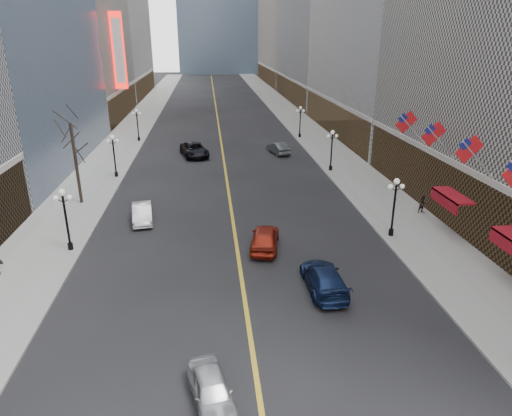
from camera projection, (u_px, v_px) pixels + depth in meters
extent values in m
cube|color=gray|center=(308.00, 132.00, 72.17)|extent=(6.00, 230.00, 0.15)
cube|color=gray|center=(128.00, 136.00, 69.45)|extent=(6.00, 230.00, 0.15)
cube|color=gold|center=(218.00, 123.00, 80.13)|extent=(0.25, 200.00, 0.02)
cube|color=brown|center=(486.00, 207.00, 33.58)|extent=(2.80, 41.00, 5.00)
cube|color=brown|center=(340.00, 118.00, 69.84)|extent=(2.80, 35.00, 5.00)
cube|color=brown|center=(295.00, 90.00, 105.17)|extent=(2.80, 39.00, 5.00)
cube|color=brown|center=(270.00, 75.00, 145.16)|extent=(2.80, 45.00, 5.00)
cube|color=brown|center=(117.00, 104.00, 83.93)|extent=(2.80, 29.00, 5.00)
cube|color=brown|center=(141.00, 85.00, 115.54)|extent=(2.80, 37.00, 5.00)
cylinder|color=black|center=(391.00, 232.00, 34.65)|extent=(0.36, 0.36, 0.50)
cylinder|color=black|center=(394.00, 211.00, 34.03)|extent=(0.16, 0.16, 4.00)
sphere|color=white|center=(397.00, 181.00, 33.21)|extent=(0.44, 0.44, 0.44)
sphere|color=white|center=(390.00, 187.00, 33.31)|extent=(0.36, 0.36, 0.36)
sphere|color=white|center=(402.00, 186.00, 33.40)|extent=(0.36, 0.36, 0.36)
cylinder|color=black|center=(330.00, 168.00, 51.39)|extent=(0.36, 0.36, 0.50)
cylinder|color=black|center=(331.00, 153.00, 50.76)|extent=(0.16, 0.16, 4.00)
sphere|color=white|center=(333.00, 132.00, 49.95)|extent=(0.44, 0.44, 0.44)
sphere|color=white|center=(328.00, 136.00, 50.05)|extent=(0.36, 0.36, 0.36)
sphere|color=white|center=(336.00, 136.00, 50.13)|extent=(0.36, 0.36, 0.36)
cylinder|color=black|center=(300.00, 135.00, 68.12)|extent=(0.36, 0.36, 0.50)
cylinder|color=black|center=(300.00, 124.00, 67.50)|extent=(0.16, 0.16, 4.00)
sphere|color=white|center=(301.00, 108.00, 66.68)|extent=(0.44, 0.44, 0.44)
sphere|color=white|center=(297.00, 111.00, 66.78)|extent=(0.36, 0.36, 0.36)
sphere|color=white|center=(304.00, 111.00, 66.87)|extent=(0.36, 0.36, 0.36)
cylinder|color=black|center=(70.00, 246.00, 32.35)|extent=(0.36, 0.36, 0.50)
cylinder|color=black|center=(67.00, 223.00, 31.73)|extent=(0.16, 0.16, 4.00)
sphere|color=white|center=(62.00, 192.00, 30.92)|extent=(0.44, 0.44, 0.44)
sphere|color=white|center=(56.00, 198.00, 31.01)|extent=(0.36, 0.36, 0.36)
sphere|color=white|center=(70.00, 197.00, 31.10)|extent=(0.36, 0.36, 0.36)
cylinder|color=black|center=(116.00, 174.00, 49.09)|extent=(0.36, 0.36, 0.50)
cylinder|color=black|center=(115.00, 158.00, 48.47)|extent=(0.16, 0.16, 4.00)
sphere|color=white|center=(112.00, 137.00, 47.65)|extent=(0.44, 0.44, 0.44)
sphere|color=white|center=(108.00, 141.00, 47.75)|extent=(0.36, 0.36, 0.36)
sphere|color=white|center=(117.00, 141.00, 47.84)|extent=(0.36, 0.36, 0.36)
cylinder|color=black|center=(139.00, 139.00, 65.83)|extent=(0.36, 0.36, 0.50)
cylinder|color=black|center=(138.00, 127.00, 65.20)|extent=(0.16, 0.16, 4.00)
sphere|color=white|center=(136.00, 111.00, 64.39)|extent=(0.44, 0.44, 0.44)
sphere|color=white|center=(133.00, 113.00, 64.49)|extent=(0.36, 0.36, 0.36)
sphere|color=white|center=(140.00, 113.00, 64.57)|extent=(0.36, 0.36, 0.36)
cylinder|color=#B2B2B7|center=(477.00, 159.00, 29.98)|extent=(2.49, 0.12, 2.49)
cube|color=red|center=(469.00, 149.00, 29.68)|extent=(1.94, 0.04, 1.94)
cube|color=navy|center=(465.00, 144.00, 29.52)|extent=(0.88, 0.06, 0.88)
cylinder|color=#B2B2B7|center=(441.00, 142.00, 34.63)|extent=(2.49, 0.12, 2.49)
cube|color=red|center=(434.00, 134.00, 34.33)|extent=(1.94, 0.04, 1.94)
cube|color=navy|center=(430.00, 129.00, 34.17)|extent=(0.88, 0.06, 0.88)
cylinder|color=#B2B2B7|center=(413.00, 130.00, 39.27)|extent=(2.49, 0.12, 2.49)
cube|color=red|center=(406.00, 122.00, 38.98)|extent=(1.94, 0.04, 1.94)
cube|color=navy|center=(403.00, 118.00, 38.82)|extent=(0.88, 0.06, 0.88)
cube|color=maroon|center=(510.00, 247.00, 26.73)|extent=(0.10, 4.00, 0.90)
cube|color=maroon|center=(453.00, 195.00, 34.09)|extent=(1.40, 4.00, 0.15)
cube|color=maroon|center=(444.00, 201.00, 34.17)|extent=(0.10, 4.00, 0.90)
cube|color=red|center=(118.00, 51.00, 74.33)|extent=(2.00, 0.50, 12.00)
cube|color=white|center=(119.00, 51.00, 74.33)|extent=(1.40, 0.55, 10.00)
cylinder|color=#2D231C|center=(76.00, 164.00, 40.30)|extent=(0.28, 0.28, 7.20)
imported|color=#B6B9BF|center=(212.00, 391.00, 18.83)|extent=(2.41, 4.19, 1.34)
imported|color=silver|center=(142.00, 213.00, 37.49)|extent=(2.09, 4.53, 1.44)
imported|color=black|center=(194.00, 150.00, 57.68)|extent=(4.17, 6.61, 1.70)
imported|color=#122045|center=(324.00, 278.00, 27.35)|extent=(2.22, 5.27, 1.52)
imported|color=maroon|center=(265.00, 238.00, 32.67)|extent=(2.81, 5.06, 1.63)
imported|color=#484E4F|center=(278.00, 148.00, 58.97)|extent=(2.64, 4.73, 1.47)
imported|color=black|center=(423.00, 204.00, 38.85)|extent=(0.80, 0.48, 1.57)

